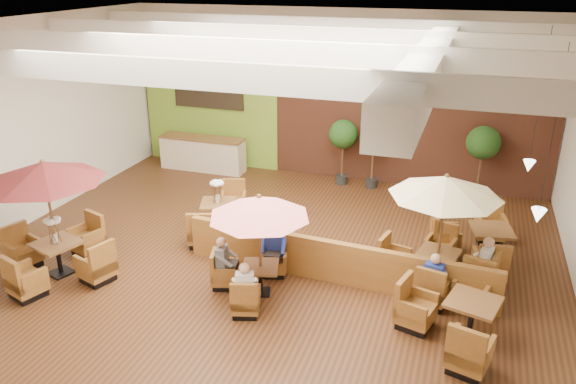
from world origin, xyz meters
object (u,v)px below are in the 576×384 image
at_px(table_1, 257,222).
at_px(topiary_0, 343,137).
at_px(service_counter, 203,154).
at_px(table_4, 454,317).
at_px(table_0, 49,199).
at_px(topiary_2, 483,146).
at_px(table_3, 218,212).
at_px(diner_2, 224,257).
at_px(table_5, 476,243).
at_px(diner_3, 435,274).
at_px(table_2, 443,210).
at_px(diner_0, 245,283).
at_px(topiary_1, 374,140).
at_px(diner_1, 274,245).
at_px(diner_4, 484,259).
at_px(booth_divider, 334,262).

distance_m(table_1, topiary_0, 7.10).
xyz_separation_m(service_counter, table_4, (8.93, -7.08, -0.20)).
xyz_separation_m(table_0, topiary_2, (9.10, 7.80, -0.16)).
height_order(table_3, diner_2, table_3).
xyz_separation_m(table_5, diner_3, (-0.82, -2.46, 0.36)).
xyz_separation_m(service_counter, diner_2, (3.99, -6.89, 0.16)).
bearing_deg(table_2, topiary_2, 94.28).
bearing_deg(table_1, topiary_0, 72.15).
bearing_deg(diner_0, table_4, -10.08).
distance_m(table_0, table_2, 8.68).
bearing_deg(topiary_1, diner_0, -97.90).
relative_size(table_0, table_4, 1.00).
bearing_deg(table_4, table_5, 99.39).
height_order(table_1, diner_0, table_1).
bearing_deg(table_0, table_1, 26.67).
height_order(table_5, diner_2, diner_2).
relative_size(diner_1, diner_3, 1.07).
distance_m(table_2, table_5, 2.20).
bearing_deg(topiary_1, diner_2, -105.44).
bearing_deg(diner_4, table_4, 178.53).
relative_size(service_counter, booth_divider, 0.41).
distance_m(service_counter, topiary_2, 9.28).
distance_m(table_1, table_3, 3.65).
height_order(service_counter, diner_1, diner_1).
bearing_deg(diner_4, booth_divider, 115.16).
xyz_separation_m(diner_3, diner_4, (0.96, 0.96, 0.02)).
distance_m(topiary_0, diner_0, 8.00).
relative_size(topiary_1, topiary_2, 0.92).
xyz_separation_m(topiary_1, diner_0, (-1.10, -7.95, -0.85)).
bearing_deg(service_counter, topiary_0, 2.31).
xyz_separation_m(table_5, diner_0, (-4.42, -4.04, 0.35)).
xyz_separation_m(booth_divider, table_0, (-6.12, -1.70, 1.39)).
bearing_deg(booth_divider, table_1, -141.92).
height_order(service_counter, table_2, table_2).
bearing_deg(topiary_2, diner_3, -96.79).
bearing_deg(table_5, table_2, -130.25).
relative_size(table_5, topiary_0, 1.36).
relative_size(topiary_2, diner_1, 2.79).
height_order(diner_0, diner_1, diner_1).
bearing_deg(diner_3, diner_2, -161.23).
bearing_deg(service_counter, diner_1, -51.27).
relative_size(table_3, diner_0, 3.75).
relative_size(diner_1, diner_4, 0.99).
xyz_separation_m(topiary_1, diner_2, (-1.96, -7.09, -0.86)).
height_order(table_0, table_2, table_0).
bearing_deg(diner_2, diner_1, 126.28).
bearing_deg(table_5, booth_divider, -155.67).
height_order(table_4, topiary_0, topiary_0).
xyz_separation_m(table_4, topiary_2, (0.27, 7.28, 1.34)).
relative_size(table_4, diner_2, 3.86).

